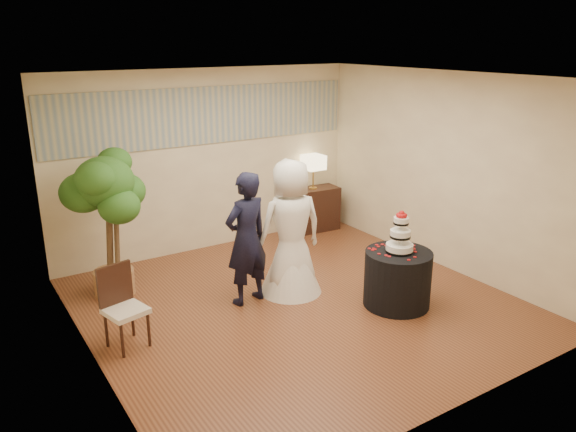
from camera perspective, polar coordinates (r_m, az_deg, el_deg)
floor at (r=7.19m, az=1.07°, el=-8.96°), size 5.00×5.00×0.00m
ceiling at (r=6.44m, az=1.22°, el=13.92°), size 5.00×5.00×0.00m
wall_back at (r=8.80m, az=-8.02°, el=5.57°), size 5.00×0.06×2.80m
wall_front at (r=4.92m, az=17.66°, el=-4.96°), size 5.00×0.06×2.80m
wall_left at (r=5.73m, az=-20.09°, el=-1.98°), size 0.06×5.00×2.80m
wall_right at (r=8.29m, az=15.67°, el=4.34°), size 0.06×5.00×2.80m
mural_border at (r=8.66m, az=-8.16°, el=10.08°), size 4.90×0.02×0.85m
groom at (r=6.95m, az=-4.24°, el=-2.32°), size 0.68×0.51×1.70m
bride at (r=7.20m, az=0.28°, el=-1.19°), size 0.97×0.92×1.79m
cake_table at (r=7.16m, az=11.06°, el=-6.26°), size 0.99×0.99×0.71m
wedding_cake at (r=6.94m, az=11.36°, el=-1.56°), size 0.34×0.34×0.53m
console at (r=9.73m, az=2.53°, el=0.67°), size 0.93×0.46×0.75m
table_lamp at (r=9.56m, az=2.58°, el=4.49°), size 0.33×0.33×0.58m
ficus_tree at (r=7.46m, az=-17.77°, el=-0.78°), size 0.94×0.94×1.94m
side_chair at (r=6.33m, az=-16.18°, el=-9.01°), size 0.51×0.53×0.91m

